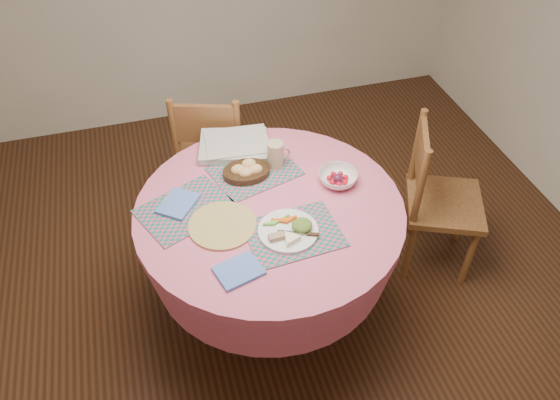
{
  "coord_description": "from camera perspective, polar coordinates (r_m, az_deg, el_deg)",
  "views": [
    {
      "loc": [
        -0.45,
        -1.74,
        2.47
      ],
      "look_at": [
        0.05,
        0.0,
        0.78
      ],
      "focal_mm": 35.0,
      "sensor_mm": 36.0,
      "label": 1
    }
  ],
  "objects": [
    {
      "name": "ground",
      "position": [
        3.05,
        -0.92,
        -10.96
      ],
      "size": [
        4.0,
        4.0,
        0.0
      ],
      "primitive_type": "plane",
      "color": "#331C0F",
      "rests_on": "ground"
    },
    {
      "name": "dining_table",
      "position": [
        2.63,
        -1.05,
        -3.8
      ],
      "size": [
        1.24,
        1.24,
        0.75
      ],
      "color": "#D76481",
      "rests_on": "ground"
    },
    {
      "name": "chair_right",
      "position": [
        3.07,
        16.03,
        0.32
      ],
      "size": [
        0.54,
        0.54,
        0.9
      ],
      "rotation": [
        0.0,
        0.0,
        1.16
      ],
      "color": "brown",
      "rests_on": "ground"
    },
    {
      "name": "chair_back",
      "position": [
        3.26,
        -7.05,
        4.98
      ],
      "size": [
        0.53,
        0.52,
        0.92
      ],
      "rotation": [
        0.0,
        0.0,
        2.82
      ],
      "color": "brown",
      "rests_on": "ground"
    },
    {
      "name": "placemat_front",
      "position": [
        2.37,
        1.42,
        -3.54
      ],
      "size": [
        0.42,
        0.33,
        0.01
      ],
      "primitive_type": "cube",
      "rotation": [
        0.0,
        0.0,
        0.07
      ],
      "color": "#136F57",
      "rests_on": "dining_table"
    },
    {
      "name": "placemat_left",
      "position": [
        2.51,
        -9.81,
        -0.97
      ],
      "size": [
        0.49,
        0.44,
        0.01
      ],
      "primitive_type": "cube",
      "rotation": [
        0.0,
        0.0,
        0.41
      ],
      "color": "#136F57",
      "rests_on": "dining_table"
    },
    {
      "name": "placemat_back",
      "position": [
        2.68,
        -2.67,
        3.03
      ],
      "size": [
        0.47,
        0.4,
        0.01
      ],
      "primitive_type": "cube",
      "rotation": [
        0.0,
        0.0,
        0.28
      ],
      "color": "#136F57",
      "rests_on": "dining_table"
    },
    {
      "name": "wicker_trivet",
      "position": [
        2.41,
        -6.04,
        -2.64
      ],
      "size": [
        0.3,
        0.3,
        0.01
      ],
      "primitive_type": "cylinder",
      "color": "#AA864A",
      "rests_on": "dining_table"
    },
    {
      "name": "napkin_near",
      "position": [
        2.23,
        -4.33,
        -7.37
      ],
      "size": [
        0.21,
        0.18,
        0.01
      ],
      "primitive_type": "cube",
      "rotation": [
        0.0,
        0.0,
        0.27
      ],
      "color": "#4E76CA",
      "rests_on": "dining_table"
    },
    {
      "name": "napkin_far",
      "position": [
        2.53,
        -10.59,
        -0.38
      ],
      "size": [
        0.22,
        0.23,
        0.01
      ],
      "primitive_type": "cube",
      "rotation": [
        0.0,
        0.0,
        0.91
      ],
      "color": "#4E76CA",
      "rests_on": "placemat_left"
    },
    {
      "name": "dinner_plate",
      "position": [
        2.35,
        1.07,
        -3.15
      ],
      "size": [
        0.26,
        0.26,
        0.05
      ],
      "rotation": [
        0.0,
        0.0,
        0.03
      ],
      "color": "white",
      "rests_on": "placemat_front"
    },
    {
      "name": "bread_bowl",
      "position": [
        2.63,
        -3.51,
        3.11
      ],
      "size": [
        0.23,
        0.23,
        0.08
      ],
      "color": "black",
      "rests_on": "placemat_back"
    },
    {
      "name": "latte_mug",
      "position": [
        2.66,
        -0.44,
        4.78
      ],
      "size": [
        0.12,
        0.08,
        0.13
      ],
      "color": "tan",
      "rests_on": "placemat_back"
    },
    {
      "name": "fruit_bowl",
      "position": [
        2.61,
        6.07,
        2.29
      ],
      "size": [
        0.19,
        0.19,
        0.06
      ],
      "rotation": [
        0.0,
        0.0,
        -0.01
      ],
      "color": "white",
      "rests_on": "dining_table"
    },
    {
      "name": "newspaper_stack",
      "position": [
        2.81,
        -4.82,
        5.76
      ],
      "size": [
        0.39,
        0.34,
        0.04
      ],
      "rotation": [
        0.0,
        0.0,
        -0.24
      ],
      "color": "silver",
      "rests_on": "dining_table"
    }
  ]
}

